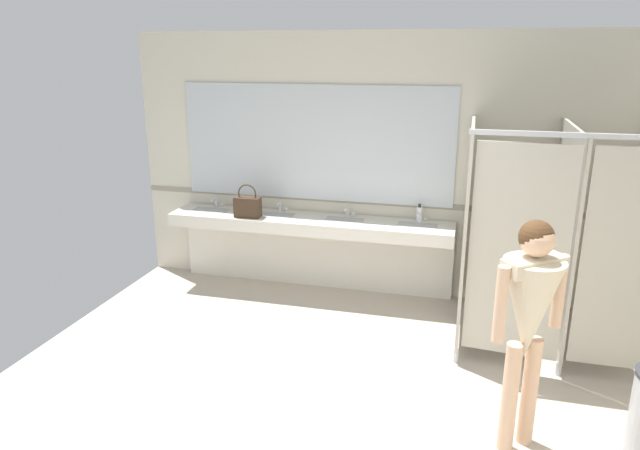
# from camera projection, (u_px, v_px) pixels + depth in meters

# --- Properties ---
(wall_back) EXTENTS (5.94, 0.12, 2.90)m
(wall_back) POSITION_uv_depth(u_px,v_px,m) (391.00, 167.00, 6.44)
(wall_back) COLOR beige
(wall_back) RESTS_ON ground_plane
(wall_back_tile_band) EXTENTS (5.94, 0.01, 0.06)m
(wall_back_tile_band) POSITION_uv_depth(u_px,v_px,m) (389.00, 203.00, 6.49)
(wall_back_tile_band) COLOR #9E937F
(wall_back_tile_band) RESTS_ON wall_back
(vanity_counter) EXTENTS (3.21, 0.54, 1.01)m
(vanity_counter) POSITION_uv_depth(u_px,v_px,m) (311.00, 236.00, 6.63)
(vanity_counter) COLOR silver
(vanity_counter) RESTS_ON ground_plane
(mirror_panel) EXTENTS (3.11, 0.02, 1.29)m
(mirror_panel) POSITION_uv_depth(u_px,v_px,m) (315.00, 143.00, 6.51)
(mirror_panel) COLOR silver
(mirror_panel) RESTS_ON wall_back
(bathroom_stalls) EXTENTS (1.80, 1.53, 2.09)m
(bathroom_stalls) POSITION_uv_depth(u_px,v_px,m) (565.00, 237.00, 5.18)
(bathroom_stalls) COLOR #B2AD9E
(bathroom_stalls) RESTS_ON ground_plane
(person_standing) EXTENTS (0.56, 0.56, 1.67)m
(person_standing) POSITION_uv_depth(u_px,v_px,m) (529.00, 309.00, 3.83)
(person_standing) COLOR #DBAD89
(person_standing) RESTS_ON ground_plane
(handbag) EXTENTS (0.29, 0.14, 0.38)m
(handbag) POSITION_uv_depth(u_px,v_px,m) (248.00, 206.00, 6.49)
(handbag) COLOR #3F2D1E
(handbag) RESTS_ON vanity_counter
(soap_dispenser) EXTENTS (0.07, 0.07, 0.20)m
(soap_dispenser) POSITION_uv_depth(u_px,v_px,m) (419.00, 214.00, 6.31)
(soap_dispenser) COLOR white
(soap_dispenser) RESTS_ON vanity_counter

